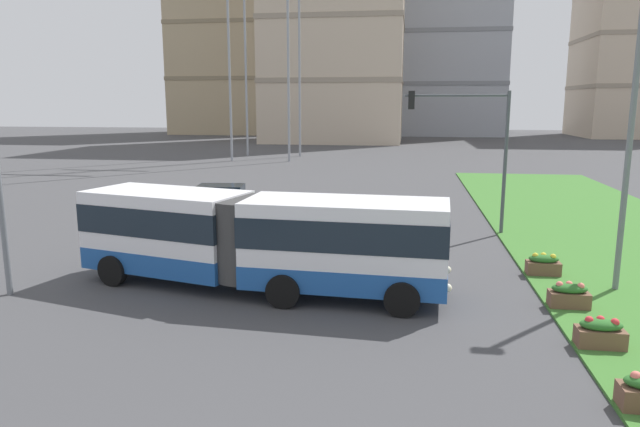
{
  "coord_description": "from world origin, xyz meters",
  "views": [
    {
      "loc": [
        3.53,
        -4.39,
        5.82
      ],
      "look_at": [
        0.71,
        14.32,
        2.2
      ],
      "focal_mm": 32.46,
      "sensor_mm": 36.0,
      "label": 1
    }
  ],
  "objects_px": {
    "flower_planter_4": "(569,295)",
    "traffic_light_far_right": "(472,136)",
    "articulated_bus": "(258,238)",
    "apartment_tower_west": "(234,1)",
    "streetlight_median": "(631,130)",
    "flower_planter_3": "(600,332)",
    "car_black_sedan": "(223,200)",
    "apartment_tower_centre": "(452,12)",
    "flower_planter_5": "(543,264)"
  },
  "relations": [
    {
      "from": "flower_planter_5",
      "to": "apartment_tower_west",
      "type": "height_order",
      "value": "apartment_tower_west"
    },
    {
      "from": "flower_planter_4",
      "to": "traffic_light_far_right",
      "type": "relative_size",
      "value": 0.17
    },
    {
      "from": "articulated_bus",
      "to": "car_black_sedan",
      "type": "distance_m",
      "value": 12.98
    },
    {
      "from": "flower_planter_3",
      "to": "flower_planter_4",
      "type": "xyz_separation_m",
      "value": [
        0.0,
        2.78,
        0.0
      ]
    },
    {
      "from": "apartment_tower_west",
      "to": "apartment_tower_centre",
      "type": "bearing_deg",
      "value": 0.72
    },
    {
      "from": "apartment_tower_west",
      "to": "flower_planter_4",
      "type": "bearing_deg",
      "value": -68.18
    },
    {
      "from": "flower_planter_3",
      "to": "traffic_light_far_right",
      "type": "distance_m",
      "value": 13.25
    },
    {
      "from": "articulated_bus",
      "to": "flower_planter_3",
      "type": "height_order",
      "value": "articulated_bus"
    },
    {
      "from": "flower_planter_3",
      "to": "apartment_tower_west",
      "type": "xyz_separation_m",
      "value": [
        -38.23,
        98.27,
        24.55
      ]
    },
    {
      "from": "articulated_bus",
      "to": "traffic_light_far_right",
      "type": "xyz_separation_m",
      "value": [
        7.38,
        9.26,
        2.73
      ]
    },
    {
      "from": "flower_planter_5",
      "to": "car_black_sedan",
      "type": "bearing_deg",
      "value": 147.31
    },
    {
      "from": "flower_planter_4",
      "to": "apartment_tower_west",
      "type": "distance_m",
      "value": 105.74
    },
    {
      "from": "articulated_bus",
      "to": "streetlight_median",
      "type": "bearing_deg",
      "value": 7.52
    },
    {
      "from": "articulated_bus",
      "to": "apartment_tower_centre",
      "type": "distance_m",
      "value": 98.44
    },
    {
      "from": "flower_planter_3",
      "to": "apartment_tower_centre",
      "type": "xyz_separation_m",
      "value": [
        2.64,
        98.78,
        21.76
      ]
    },
    {
      "from": "flower_planter_4",
      "to": "flower_planter_5",
      "type": "relative_size",
      "value": 1.0
    },
    {
      "from": "flower_planter_4",
      "to": "flower_planter_3",
      "type": "bearing_deg",
      "value": -90.0
    },
    {
      "from": "articulated_bus",
      "to": "flower_planter_3",
      "type": "xyz_separation_m",
      "value": [
        9.24,
        -3.24,
        -1.23
      ]
    },
    {
      "from": "streetlight_median",
      "to": "apartment_tower_west",
      "type": "distance_m",
      "value": 103.74
    },
    {
      "from": "traffic_light_far_right",
      "to": "apartment_tower_centre",
      "type": "xyz_separation_m",
      "value": [
        4.5,
        86.28,
        17.8
      ]
    },
    {
      "from": "flower_planter_3",
      "to": "apartment_tower_centre",
      "type": "distance_m",
      "value": 101.18
    },
    {
      "from": "car_black_sedan",
      "to": "flower_planter_3",
      "type": "height_order",
      "value": "car_black_sedan"
    },
    {
      "from": "car_black_sedan",
      "to": "flower_planter_3",
      "type": "xyz_separation_m",
      "value": [
        14.27,
        -15.18,
        -0.33
      ]
    },
    {
      "from": "traffic_light_far_right",
      "to": "flower_planter_3",
      "type": "bearing_deg",
      "value": -81.54
    },
    {
      "from": "articulated_bus",
      "to": "apartment_tower_west",
      "type": "distance_m",
      "value": 102.05
    },
    {
      "from": "flower_planter_4",
      "to": "flower_planter_5",
      "type": "height_order",
      "value": "same"
    },
    {
      "from": "articulated_bus",
      "to": "flower_planter_4",
      "type": "bearing_deg",
      "value": -2.85
    },
    {
      "from": "apartment_tower_west",
      "to": "apartment_tower_centre",
      "type": "distance_m",
      "value": 40.96
    },
    {
      "from": "flower_planter_3",
      "to": "apartment_tower_centre",
      "type": "height_order",
      "value": "apartment_tower_centre"
    },
    {
      "from": "flower_planter_4",
      "to": "apartment_tower_centre",
      "type": "xyz_separation_m",
      "value": [
        2.64,
        96.0,
        21.76
      ]
    },
    {
      "from": "flower_planter_3",
      "to": "streetlight_median",
      "type": "xyz_separation_m",
      "value": [
        1.9,
        4.71,
        4.59
      ]
    },
    {
      "from": "streetlight_median",
      "to": "apartment_tower_centre",
      "type": "relative_size",
      "value": 0.21
    },
    {
      "from": "flower_planter_5",
      "to": "traffic_light_far_right",
      "type": "height_order",
      "value": "traffic_light_far_right"
    },
    {
      "from": "flower_planter_4",
      "to": "flower_planter_5",
      "type": "distance_m",
      "value": 3.24
    },
    {
      "from": "articulated_bus",
      "to": "apartment_tower_west",
      "type": "xyz_separation_m",
      "value": [
        -28.99,
        95.03,
        23.32
      ]
    },
    {
      "from": "car_black_sedan",
      "to": "flower_planter_4",
      "type": "xyz_separation_m",
      "value": [
        14.27,
        -12.4,
        -0.33
      ]
    },
    {
      "from": "car_black_sedan",
      "to": "apartment_tower_west",
      "type": "relative_size",
      "value": 0.09
    },
    {
      "from": "articulated_bus",
      "to": "streetlight_median",
      "type": "distance_m",
      "value": 11.73
    },
    {
      "from": "flower_planter_3",
      "to": "apartment_tower_west",
      "type": "height_order",
      "value": "apartment_tower_west"
    },
    {
      "from": "flower_planter_4",
      "to": "flower_planter_5",
      "type": "xyz_separation_m",
      "value": [
        0.0,
        3.24,
        0.0
      ]
    },
    {
      "from": "flower_planter_4",
      "to": "traffic_light_far_right",
      "type": "height_order",
      "value": "traffic_light_far_right"
    },
    {
      "from": "car_black_sedan",
      "to": "flower_planter_4",
      "type": "relative_size",
      "value": 4.17
    },
    {
      "from": "flower_planter_5",
      "to": "apartment_tower_west",
      "type": "distance_m",
      "value": 102.83
    },
    {
      "from": "articulated_bus",
      "to": "flower_planter_5",
      "type": "relative_size",
      "value": 10.94
    },
    {
      "from": "articulated_bus",
      "to": "car_black_sedan",
      "type": "height_order",
      "value": "articulated_bus"
    },
    {
      "from": "apartment_tower_centre",
      "to": "apartment_tower_west",
      "type": "bearing_deg",
      "value": -179.28
    },
    {
      "from": "flower_planter_3",
      "to": "articulated_bus",
      "type": "bearing_deg",
      "value": 160.68
    },
    {
      "from": "traffic_light_far_right",
      "to": "apartment_tower_centre",
      "type": "distance_m",
      "value": 88.21
    },
    {
      "from": "car_black_sedan",
      "to": "traffic_light_far_right",
      "type": "height_order",
      "value": "traffic_light_far_right"
    },
    {
      "from": "flower_planter_5",
      "to": "apartment_tower_west",
      "type": "bearing_deg",
      "value": 112.51
    }
  ]
}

